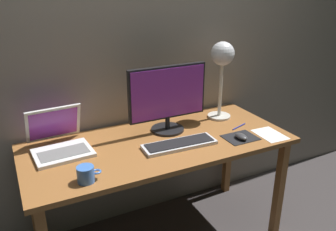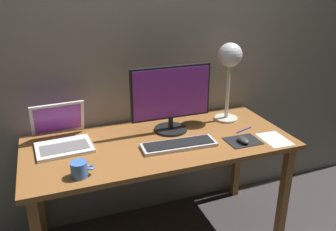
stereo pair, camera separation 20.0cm
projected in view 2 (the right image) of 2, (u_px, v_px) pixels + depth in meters
back_wall at (139, 37)px, 2.25m from camera, size 4.80×0.06×2.60m
desk at (160, 153)px, 2.14m from camera, size 1.60×0.70×0.74m
monitor at (171, 97)px, 2.17m from camera, size 0.52×0.21×0.42m
keyboard_main at (179, 145)px, 2.03m from camera, size 0.45×0.16×0.03m
laptop at (61, 134)px, 2.05m from camera, size 0.33×0.35×0.24m
desk_lamp at (230, 62)px, 2.28m from camera, size 0.16×0.16×0.53m
mousepad at (243, 141)px, 2.10m from camera, size 0.20×0.16×0.00m
mouse at (243, 140)px, 2.07m from camera, size 0.06×0.10×0.03m
coffee_mug at (80, 169)px, 1.72m from camera, size 0.12×0.08×0.08m
paper_sheet_near_mouse at (275, 139)px, 2.13m from camera, size 0.16×0.22×0.00m
pen at (244, 130)px, 2.25m from camera, size 0.14×0.05×0.01m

